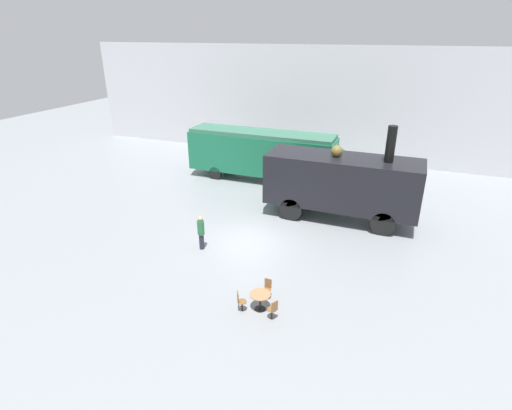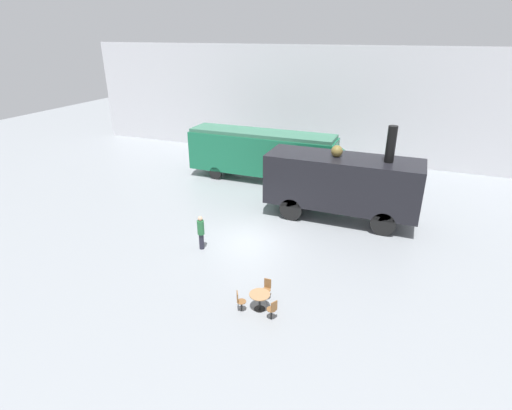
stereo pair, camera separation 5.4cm
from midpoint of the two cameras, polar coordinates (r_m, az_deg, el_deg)
name	(u,v)px [view 1 (the left image)]	position (r m, az deg, el deg)	size (l,w,h in m)	color
ground_plane	(251,241)	(20.73, -0.81, -5.13)	(80.00, 80.00, 0.00)	gray
backdrop_wall	(325,104)	(33.90, 9.73, 14.01)	(44.00, 0.15, 9.00)	silver
streamlined_locomotive	(272,154)	(28.31, 2.19, 7.35)	(12.49, 2.45, 3.56)	#196B47
steam_locomotive	(342,181)	(22.81, 12.13, 3.31)	(8.43, 2.75, 5.57)	black
cafe_table_near	(260,298)	(15.77, 0.50, -13.08)	(0.81, 0.81, 0.71)	black
cafe_chair_0	(240,300)	(15.72, -2.39, -13.42)	(0.40, 0.39, 0.87)	black
cafe_chair_1	(273,309)	(15.32, 2.36, -14.58)	(0.40, 0.39, 0.87)	black
cafe_chair_2	(267,287)	(16.38, 1.53, -11.69)	(0.36, 0.36, 0.87)	black
visitor_person	(201,231)	(19.75, -7.94, -3.74)	(0.34, 0.34, 1.78)	#262633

